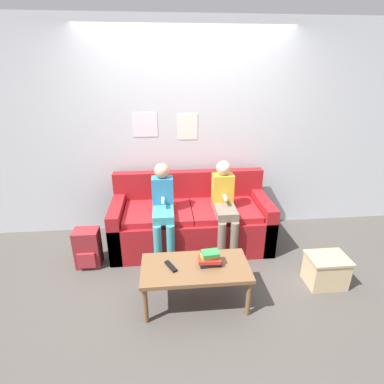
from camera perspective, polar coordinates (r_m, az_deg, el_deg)
name	(u,v)px	position (r m, az deg, el deg)	size (l,w,h in m)	color
ground_plane	(195,267)	(3.42, 0.61, -14.14)	(10.00, 10.00, 0.00)	#4C4742
wall_back	(187,132)	(3.83, -0.90, 11.32)	(8.00, 0.07, 2.60)	silver
couch	(191,222)	(3.70, -0.19, -5.66)	(1.88, 0.80, 0.85)	maroon
coffee_table	(195,270)	(2.80, 0.64, -14.72)	(0.97, 0.49, 0.40)	brown
person_left	(163,207)	(3.37, -5.53, -2.77)	(0.24, 0.55, 1.07)	teal
person_right	(224,204)	(3.43, 6.19, -2.27)	(0.24, 0.55, 1.08)	#756656
tv_remote	(171,266)	(2.76, -4.06, -13.94)	(0.11, 0.17, 0.02)	black
book_stack	(210,259)	(2.76, 3.43, -12.57)	(0.21, 0.15, 0.13)	black
storage_box	(326,270)	(3.40, 24.13, -13.44)	(0.39, 0.31, 0.32)	#CCB284
backpack	(88,248)	(3.54, -19.23, -10.07)	(0.27, 0.24, 0.43)	maroon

